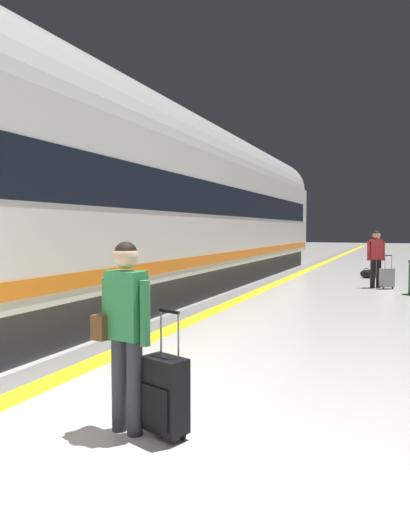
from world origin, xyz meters
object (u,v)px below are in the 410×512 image
(passenger_mid, at_px, (376,255))
(duffel_bag_near, at_px, (367,274))
(traveller_foreground, at_px, (125,323))
(high_speed_train, at_px, (94,192))
(passenger_near, at_px, (377,252))
(suitcase_mid, at_px, (387,278))
(rolling_suitcase_foreground, at_px, (165,394))

(passenger_mid, bearing_deg, duffel_bag_near, 98.85)
(duffel_bag_near, height_order, passenger_mid, passenger_mid)
(traveller_foreground, bearing_deg, high_speed_train, 127.75)
(high_speed_train, distance_m, passenger_near, 11.22)
(passenger_mid, height_order, suitcase_mid, passenger_mid)
(passenger_near, height_order, suitcase_mid, passenger_near)
(high_speed_train, distance_m, duffel_bag_near, 10.99)
(traveller_foreground, xyz_separation_m, rolling_suitcase_foreground, (0.36, 0.03, -0.58))
(traveller_foreground, relative_size, passenger_mid, 0.97)
(traveller_foreground, bearing_deg, rolling_suitcase_foreground, 4.49)
(passenger_near, height_order, passenger_mid, passenger_mid)
(duffel_bag_near, distance_m, suitcase_mid, 3.10)
(high_speed_train, height_order, rolling_suitcase_foreground, high_speed_train)
(traveller_foreground, height_order, passenger_mid, passenger_mid)
(passenger_mid, bearing_deg, traveller_foreground, -97.21)
(high_speed_train, height_order, passenger_near, high_speed_train)
(rolling_suitcase_foreground, relative_size, suitcase_mid, 1.08)
(high_speed_train, bearing_deg, duffel_bag_near, 64.24)
(passenger_mid, relative_size, suitcase_mid, 1.71)
(passenger_near, xyz_separation_m, duffel_bag_near, (-0.32, -0.25, -0.78))
(rolling_suitcase_foreground, xyz_separation_m, passenger_near, (0.98, 14.60, 0.56))
(high_speed_train, height_order, suitcase_mid, high_speed_train)
(passenger_mid, bearing_deg, high_speed_train, -126.62)
(passenger_near, xyz_separation_m, suitcase_mid, (0.44, -3.25, -0.60))
(rolling_suitcase_foreground, height_order, passenger_mid, passenger_mid)
(rolling_suitcase_foreground, bearing_deg, passenger_near, 86.15)
(rolling_suitcase_foreground, bearing_deg, passenger_mid, 84.56)
(traveller_foreground, relative_size, suitcase_mid, 1.66)
(rolling_suitcase_foreground, distance_m, passenger_mid, 11.61)
(suitcase_mid, bearing_deg, high_speed_train, -129.09)
(traveller_foreground, relative_size, passenger_near, 1.03)
(high_speed_train, bearing_deg, rolling_suitcase_foreground, -49.40)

